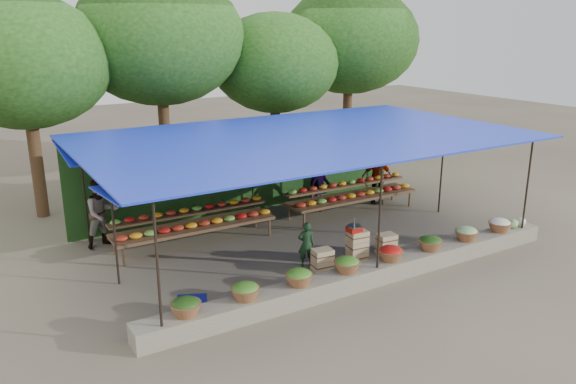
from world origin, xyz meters
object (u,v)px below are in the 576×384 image
vendor_seated (306,244)px  blue_crate_back (192,307)px  weighing_scale (354,228)px  crate_counter (356,249)px  blue_crate_front (192,315)px

vendor_seated → blue_crate_back: (-3.16, -0.82, -0.37)m
weighing_scale → vendor_seated: bearing=160.0°
crate_counter → weighing_scale: bearing=-180.0°
weighing_scale → vendor_seated: size_ratio=0.33×
vendor_seated → blue_crate_back: bearing=39.2°
crate_counter → blue_crate_front: (-4.44, -0.75, -0.14)m
weighing_scale → crate_counter: bearing=0.0°
crate_counter → vendor_seated: bearing=161.4°
crate_counter → vendor_seated: vendor_seated is taller
crate_counter → vendor_seated: (-1.17, 0.39, 0.23)m
vendor_seated → blue_crate_front: (-3.28, -1.14, -0.37)m
blue_crate_front → vendor_seated: bearing=15.9°
vendor_seated → blue_crate_front: size_ratio=1.92×
vendor_seated → blue_crate_back: 3.28m
blue_crate_front → crate_counter: bearing=6.3°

